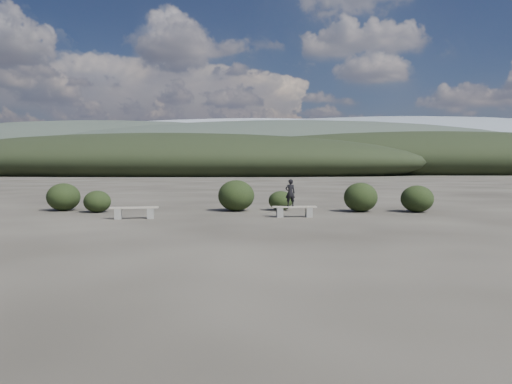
{
  "coord_description": "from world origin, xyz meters",
  "views": [
    {
      "loc": [
        1.45,
        -12.68,
        1.95
      ],
      "look_at": [
        0.48,
        3.5,
        1.1
      ],
      "focal_mm": 35.0,
      "sensor_mm": 36.0,
      "label": 1
    }
  ],
  "objects": [
    {
      "name": "shrub_b",
      "position": [
        -0.69,
        8.69,
        0.67
      ],
      "size": [
        1.57,
        1.57,
        1.34
      ],
      "primitive_type": "ellipsoid",
      "color": "black",
      "rests_on": "ground"
    },
    {
      "name": "shrub_e",
      "position": [
        6.98,
        8.63,
        0.57
      ],
      "size": [
        1.36,
        1.36,
        1.13
      ],
      "primitive_type": "ellipsoid",
      "color": "black",
      "rests_on": "ground"
    },
    {
      "name": "bench_right",
      "position": [
        1.78,
        6.24,
        0.25
      ],
      "size": [
        1.71,
        0.57,
        0.42
      ],
      "rotation": [
        0.0,
        0.0,
        0.13
      ],
      "color": "slate",
      "rests_on": "ground"
    },
    {
      "name": "shrub_a",
      "position": [
        -6.44,
        7.71,
        0.46
      ],
      "size": [
        1.12,
        1.12,
        0.92
      ],
      "primitive_type": "ellipsoid",
      "color": "black",
      "rests_on": "ground"
    },
    {
      "name": "mountain_ridges",
      "position": [
        -7.48,
        339.06,
        10.84
      ],
      "size": [
        500.0,
        400.0,
        56.0
      ],
      "color": "black",
      "rests_on": "ground"
    },
    {
      "name": "shrub_d",
      "position": [
        4.62,
        8.63,
        0.62
      ],
      "size": [
        1.42,
        1.42,
        1.24
      ],
      "primitive_type": "ellipsoid",
      "color": "black",
      "rests_on": "ground"
    },
    {
      "name": "bench_left",
      "position": [
        -4.12,
        5.32,
        0.27
      ],
      "size": [
        1.78,
        0.74,
        0.44
      ],
      "rotation": [
        0.0,
        0.0,
        0.22
      ],
      "color": "slate",
      "rests_on": "ground"
    },
    {
      "name": "seated_person",
      "position": [
        1.62,
        6.22,
        0.93
      ],
      "size": [
        0.42,
        0.33,
        1.03
      ],
      "primitive_type": "imported",
      "rotation": [
        0.0,
        0.0,
        3.39
      ],
      "color": "black",
      "rests_on": "bench_right"
    },
    {
      "name": "ground",
      "position": [
        0.0,
        0.0,
        0.0
      ],
      "size": [
        1200.0,
        1200.0,
        0.0
      ],
      "primitive_type": "plane",
      "color": "#28241F",
      "rests_on": "ground"
    },
    {
      "name": "shrub_c",
      "position": [
        1.23,
        9.1,
        0.43
      ],
      "size": [
        1.07,
        1.07,
        0.85
      ],
      "primitive_type": "ellipsoid",
      "color": "black",
      "rests_on": "ground"
    },
    {
      "name": "shrub_f",
      "position": [
        -8.19,
        8.38,
        0.6
      ],
      "size": [
        1.42,
        1.42,
        1.2
      ],
      "primitive_type": "ellipsoid",
      "color": "black",
      "rests_on": "ground"
    }
  ]
}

